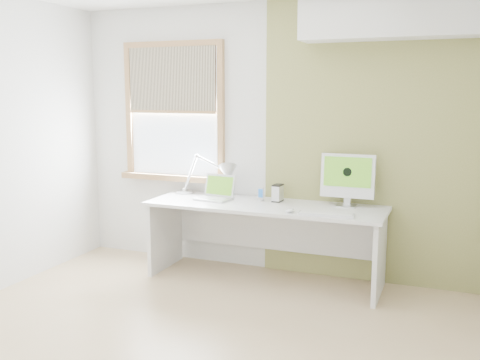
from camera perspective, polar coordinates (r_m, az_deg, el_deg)
The scene contains 12 objects.
room at distance 3.71m, azimuth -6.00°, elevation 2.16°, with size 4.04×3.54×2.64m.
accent_wall at distance 5.07m, azimuth 13.54°, elevation 3.85°, with size 2.00×0.02×2.60m, color olive.
soffit at distance 4.90m, azimuth 16.16°, elevation 16.47°, with size 1.60×0.40×0.42m, color white.
window at distance 5.66m, azimuth -7.00°, elevation 7.06°, with size 1.20×0.14×1.42m.
desk at distance 5.11m, azimuth 2.82°, elevation -4.57°, with size 2.20×0.70×0.73m.
desk_lamp at distance 5.35m, azimuth -2.17°, elevation 0.53°, with size 0.72×0.29×0.41m.
laptop at distance 5.24m, azimuth -2.51°, elevation -1.39°, with size 0.36×0.31×0.23m.
phone_dock at distance 5.15m, azimuth 2.19°, elevation -1.81°, with size 0.08×0.08×0.13m.
external_drive at distance 5.13m, azimuth 3.97°, elevation -1.37°, with size 0.09×0.13×0.16m.
imac at distance 4.98m, azimuth 11.23°, elevation 0.31°, with size 0.48×0.16×0.47m.
keyboard at distance 4.62m, azimuth 9.01°, elevation -3.56°, with size 0.48×0.17×0.02m.
mouse at distance 4.70m, azimuth 5.26°, elevation -3.19°, with size 0.06×0.11×0.03m, color white.
Camera 1 is at (1.71, -3.26, 1.75)m, focal length 40.70 mm.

